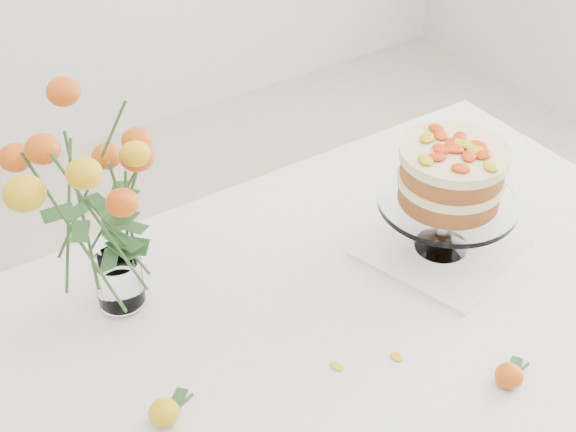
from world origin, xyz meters
name	(u,v)px	position (x,y,z in m)	size (l,w,h in m)	color
table	(355,337)	(0.00, 0.00, 0.67)	(1.43, 0.93, 0.76)	tan
napkin	(440,248)	(0.24, 0.04, 0.76)	(0.27, 0.27, 0.01)	silver
cake_stand	(451,180)	(0.24, 0.04, 0.93)	(0.27, 0.27, 0.24)	white
rose_vase	(104,193)	(-0.36, 0.25, 1.01)	(0.38, 0.38, 0.44)	white
loose_rose_near	(164,412)	(-0.42, -0.04, 0.78)	(0.09, 0.05, 0.04)	gold
loose_rose_far	(509,376)	(0.10, -0.29, 0.78)	(0.09, 0.05, 0.04)	#CE420A
stray_petal_a	(337,366)	(-0.12, -0.10, 0.76)	(0.03, 0.02, 0.00)	#DEB90E
stray_petal_b	(397,357)	(-0.02, -0.14, 0.76)	(0.03, 0.02, 0.00)	#DEB90E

